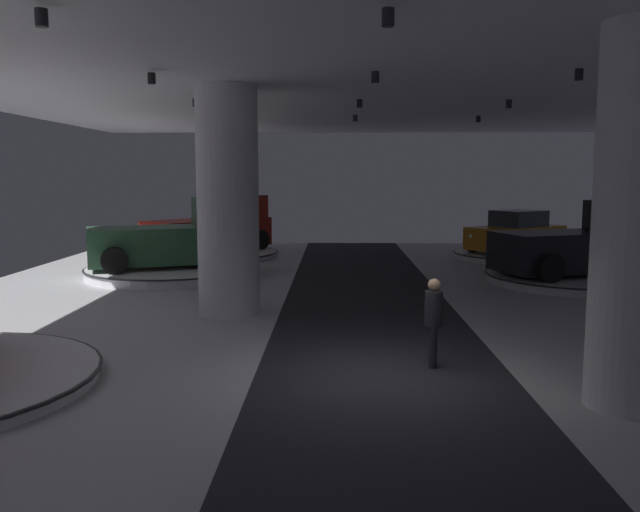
# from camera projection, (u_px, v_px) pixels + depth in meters

# --- Properties ---
(ground) EXTENTS (24.00, 44.00, 0.06)m
(ground) POSITION_uv_depth(u_px,v_px,m) (384.00, 378.00, 11.02)
(ground) COLOR #B2B2B7
(ceiling_with_spotlights) EXTENTS (24.00, 44.00, 0.39)m
(ceiling_with_spotlights) POSITION_uv_depth(u_px,v_px,m) (388.00, 38.00, 10.33)
(ceiling_with_spotlights) COLOR silver
(column_left) EXTENTS (1.49, 1.49, 5.50)m
(column_left) POSITION_uv_depth(u_px,v_px,m) (228.00, 202.00, 15.71)
(column_left) COLOR silver
(column_left) RESTS_ON ground
(column_right) EXTENTS (1.16, 1.16, 5.50)m
(column_right) POSITION_uv_depth(u_px,v_px,m) (635.00, 220.00, 9.26)
(column_right) COLOR silver
(column_right) RESTS_ON ground
(display_platform_far_left) EXTENTS (5.68, 5.68, 0.34)m
(display_platform_far_left) POSITION_uv_depth(u_px,v_px,m) (171.00, 271.00, 21.95)
(display_platform_far_left) COLOR silver
(display_platform_far_left) RESTS_ON ground
(pickup_truck_far_left) EXTENTS (5.70, 4.08, 2.30)m
(pickup_truck_far_left) POSITION_uv_depth(u_px,v_px,m) (180.00, 239.00, 21.93)
(pickup_truck_far_left) COLOR #2D5638
(pickup_truck_far_left) RESTS_ON display_platform_far_left
(display_platform_deep_right) EXTENTS (5.00, 5.00, 0.26)m
(display_platform_deep_right) POSITION_uv_depth(u_px,v_px,m) (515.00, 255.00, 26.72)
(display_platform_deep_right) COLOR silver
(display_platform_deep_right) RESTS_ON ground
(display_car_deep_right) EXTENTS (4.47, 3.89, 1.71)m
(display_car_deep_right) POSITION_uv_depth(u_px,v_px,m) (516.00, 233.00, 26.63)
(display_car_deep_right) COLOR #B77519
(display_car_deep_right) RESTS_ON display_platform_deep_right
(display_platform_far_right) EXTENTS (5.68, 5.68, 0.28)m
(display_platform_far_right) POSITION_uv_depth(u_px,v_px,m) (577.00, 278.00, 20.64)
(display_platform_far_right) COLOR #B7B7BC
(display_platform_far_right) RESTS_ON ground
(pickup_truck_far_right) EXTENTS (5.69, 3.91, 2.30)m
(pickup_truck_far_right) POSITION_uv_depth(u_px,v_px,m) (587.00, 244.00, 20.60)
(pickup_truck_far_right) COLOR black
(pickup_truck_far_right) RESTS_ON display_platform_far_right
(display_platform_deep_left) EXTENTS (5.81, 5.81, 0.23)m
(display_platform_deep_left) POSITION_uv_depth(u_px,v_px,m) (209.00, 254.00, 27.29)
(display_platform_deep_left) COLOR silver
(display_platform_deep_left) RESTS_ON ground
(pickup_truck_deep_left) EXTENTS (5.06, 5.38, 2.30)m
(pickup_truck_deep_left) POSITION_uv_depth(u_px,v_px,m) (214.00, 228.00, 27.40)
(pickup_truck_deep_left) COLOR maroon
(pickup_truck_deep_left) RESTS_ON display_platform_deep_left
(visitor_walking_near) EXTENTS (0.32, 0.32, 1.59)m
(visitor_walking_near) POSITION_uv_depth(u_px,v_px,m) (434.00, 317.00, 11.48)
(visitor_walking_near) COLOR black
(visitor_walking_near) RESTS_ON ground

